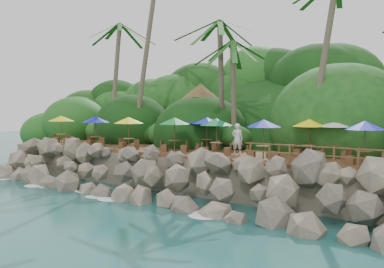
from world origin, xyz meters
The scene contains 12 objects.
ground centered at (0.00, 0.00, 0.00)m, with size 140.00×140.00×0.00m, color #19514F.
land_base centered at (0.00, 16.00, 1.05)m, with size 32.00×25.20×2.10m, color gray.
jungle_hill centered at (0.00, 23.50, 0.00)m, with size 44.80×28.00×15.40m, color #143811.
seawall centered at (0.00, 2.00, 1.15)m, with size 29.00×4.00×2.30m, color gray, non-canonical shape.
terrace centered at (0.00, 6.00, 2.20)m, with size 26.00×5.00×0.20m, color brown.
jungle_foliage centered at (0.00, 15.00, 0.00)m, with size 44.00×16.00×12.00m, color #143811, non-canonical shape.
foam_line centered at (0.00, 0.30, 0.03)m, with size 25.20×0.80×0.06m.
palms centered at (1.01, 8.68, 11.99)m, with size 29.18×6.69×15.42m.
palapa centered at (-2.23, 10.04, 5.79)m, with size 5.47×5.47×4.60m.
dining_clusters centered at (0.24, 5.87, 4.10)m, with size 24.68×5.20×2.17m.
railing centered at (8.89, 3.65, 2.91)m, with size 7.20×0.10×1.00m.
waiter centered at (3.41, 5.95, 3.23)m, with size 0.68×0.45×1.87m, color white.
Camera 1 is at (16.59, -16.19, 5.11)m, focal length 40.25 mm.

